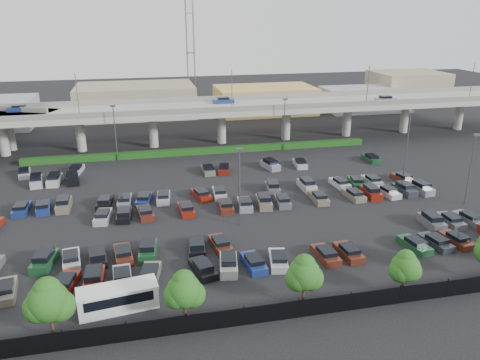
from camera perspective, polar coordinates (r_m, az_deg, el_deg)
The scene contains 10 objects.
ground at distance 67.69m, azimuth -1.53°, elevation -2.69°, with size 280.00×280.00×0.00m, color black.
overpass at distance 96.01m, azimuth -5.39°, elevation 8.37°, with size 150.00×13.00×15.80m.
hedge at distance 90.82m, azimuth -4.56°, elevation 3.56°, with size 66.00×1.60×1.10m, color #154113.
fence at distance 43.36m, azimuth 5.77°, elevation -15.55°, with size 70.00×0.10×2.00m.
tree_row at distance 43.29m, azimuth 6.25°, elevation -11.48°, with size 65.07×3.66×5.94m.
shuttle_bus at distance 45.63m, azimuth -14.65°, elevation -13.63°, with size 7.50×3.44×2.32m.
parked_cars at distance 63.00m, azimuth -2.21°, elevation -3.88°, with size 63.06×41.67×1.67m.
light_poles at distance 66.83m, azimuth -5.38°, elevation 2.61°, with size 66.90×48.38×10.30m.
distant_buildings at distance 127.50m, azimuth -1.40°, elevation 9.83°, with size 138.00×24.00×9.00m.
comm_tower at distance 136.70m, azimuth -6.05°, elevation 15.42°, with size 2.40×2.40×30.00m.
Camera 1 is at (-11.75, -61.40, 25.96)m, focal length 35.00 mm.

